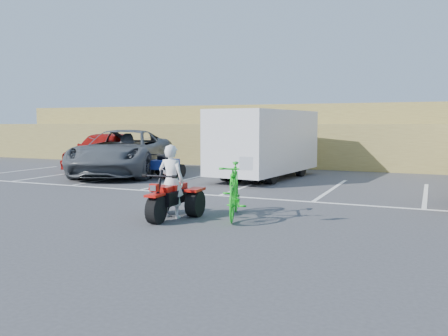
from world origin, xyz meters
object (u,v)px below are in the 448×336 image
at_px(grey_pickup, 123,152).
at_px(cargo_trailer, 265,142).
at_px(quad_atv_blue, 165,178).
at_px(quad_atv_green, 254,182).
at_px(green_dirt_bike, 234,190).
at_px(red_car, 105,150).
at_px(red_trike_atv, 168,219).
at_px(rider, 171,181).

bearing_deg(grey_pickup, cargo_trailer, -8.50).
relative_size(quad_atv_blue, quad_atv_green, 1.08).
xyz_separation_m(green_dirt_bike, red_car, (-9.46, 7.76, 0.25)).
bearing_deg(quad_atv_blue, red_trike_atv, -59.45).
relative_size(red_car, quad_atv_green, 3.80).
bearing_deg(green_dirt_bike, quad_atv_green, 88.06).
relative_size(green_dirt_bike, grey_pickup, 0.31).
xyz_separation_m(rider, quad_atv_green, (-0.51, 6.63, -0.80)).
bearing_deg(cargo_trailer, quad_atv_green, -83.70).
distance_m(rider, quad_atv_green, 6.70).
xyz_separation_m(red_car, quad_atv_green, (7.68, -1.64, -0.86)).
distance_m(red_trike_atv, cargo_trailer, 8.07).
height_order(red_trike_atv, red_car, red_car).
height_order(green_dirt_bike, quad_atv_blue, green_dirt_bike).
bearing_deg(rider, quad_atv_blue, -60.79).
relative_size(rider, quad_atv_green, 1.21).
height_order(green_dirt_bike, red_car, red_car).
height_order(rider, quad_atv_blue, rider).
bearing_deg(rider, red_trike_atv, 90.00).
height_order(red_trike_atv, cargo_trailer, cargo_trailer).
xyz_separation_m(green_dirt_bike, grey_pickup, (-7.40, 6.26, 0.29)).
xyz_separation_m(cargo_trailer, quad_atv_green, (-0.00, -1.15, -1.37)).
height_order(grey_pickup, red_car, grey_pickup).
relative_size(green_dirt_bike, red_car, 0.40).
height_order(red_trike_atv, green_dirt_bike, green_dirt_bike).
height_order(grey_pickup, quad_atv_blue, grey_pickup).
distance_m(green_dirt_bike, grey_pickup, 9.70).
height_order(rider, cargo_trailer, cargo_trailer).
distance_m(red_car, cargo_trailer, 7.72).
relative_size(red_trike_atv, rider, 0.97).
bearing_deg(red_trike_atv, grey_pickup, 128.71).
xyz_separation_m(green_dirt_bike, cargo_trailer, (-1.78, 7.27, 0.76)).
distance_m(green_dirt_bike, cargo_trailer, 7.52).
distance_m(cargo_trailer, quad_atv_blue, 4.01).
distance_m(grey_pickup, cargo_trailer, 5.73).
relative_size(red_trike_atv, quad_atv_green, 1.17).
xyz_separation_m(red_trike_atv, quad_atv_blue, (-4.04, 6.59, 0.00)).
bearing_deg(rider, grey_pickup, -50.70).
distance_m(red_car, quad_atv_green, 7.90).
bearing_deg(red_trike_atv, quad_atv_green, 91.51).
relative_size(grey_pickup, quad_atv_green, 4.86).
distance_m(grey_pickup, quad_atv_green, 5.69).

